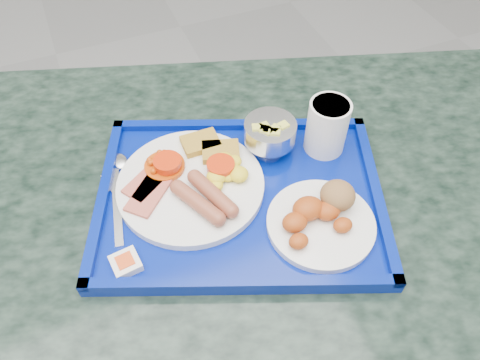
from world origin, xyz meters
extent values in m
cylinder|color=slate|center=(0.24, 0.18, 0.40)|extent=(0.12, 0.12, 0.73)
cube|color=black|center=(0.24, 0.18, 0.78)|extent=(1.49, 1.21, 0.04)
cube|color=#021784|center=(0.28, 0.21, 0.81)|extent=(0.56, 0.49, 0.02)
cube|color=#021784|center=(0.34, 0.36, 0.83)|extent=(0.44, 0.19, 0.01)
cube|color=#021784|center=(0.22, 0.06, 0.83)|extent=(0.44, 0.19, 0.01)
cube|color=#021784|center=(0.49, 0.13, 0.83)|extent=(0.14, 0.32, 0.01)
cube|color=#021784|center=(0.08, 0.29, 0.83)|extent=(0.14, 0.32, 0.01)
cylinder|color=white|center=(0.21, 0.26, 0.83)|extent=(0.24, 0.24, 0.01)
cube|color=#C25A4D|center=(0.15, 0.28, 0.84)|extent=(0.09, 0.08, 0.01)
cube|color=#C25A4D|center=(0.14, 0.26, 0.84)|extent=(0.09, 0.09, 0.01)
cylinder|color=#CD4908|center=(0.18, 0.31, 0.84)|extent=(0.07, 0.07, 0.01)
sphere|color=#CD4908|center=(0.20, 0.29, 0.84)|extent=(0.01, 0.01, 0.01)
sphere|color=#CD4908|center=(0.17, 0.32, 0.84)|extent=(0.01, 0.01, 0.01)
sphere|color=#CD4908|center=(0.17, 0.31, 0.84)|extent=(0.01, 0.01, 0.01)
sphere|color=#CD4908|center=(0.19, 0.32, 0.84)|extent=(0.01, 0.01, 0.01)
sphere|color=#CD4908|center=(0.16, 0.30, 0.84)|extent=(0.01, 0.01, 0.01)
sphere|color=#CD4908|center=(0.18, 0.33, 0.84)|extent=(0.01, 0.01, 0.01)
sphere|color=#CD4908|center=(0.16, 0.31, 0.84)|extent=(0.01, 0.01, 0.01)
sphere|color=#CD4908|center=(0.16, 0.32, 0.84)|extent=(0.01, 0.01, 0.01)
sphere|color=#CD4908|center=(0.20, 0.29, 0.84)|extent=(0.01, 0.01, 0.01)
sphere|color=#CD4908|center=(0.19, 0.32, 0.84)|extent=(0.01, 0.01, 0.01)
sphere|color=#CD4908|center=(0.18, 0.32, 0.84)|extent=(0.01, 0.01, 0.01)
sphere|color=#CD4908|center=(0.19, 0.33, 0.84)|extent=(0.01, 0.01, 0.01)
sphere|color=#CD4908|center=(0.17, 0.30, 0.84)|extent=(0.01, 0.01, 0.01)
sphere|color=#CD4908|center=(0.19, 0.32, 0.84)|extent=(0.01, 0.01, 0.01)
sphere|color=#CD4908|center=(0.19, 0.31, 0.84)|extent=(0.01, 0.01, 0.01)
sphere|color=#CD4908|center=(0.21, 0.29, 0.84)|extent=(0.01, 0.01, 0.01)
cube|color=#A37C28|center=(0.26, 0.33, 0.84)|extent=(0.06, 0.05, 0.01)
cube|color=#A37C28|center=(0.28, 0.30, 0.84)|extent=(0.07, 0.06, 0.01)
cylinder|color=brown|center=(0.21, 0.21, 0.85)|extent=(0.06, 0.09, 0.02)
cylinder|color=brown|center=(0.24, 0.21, 0.85)|extent=(0.05, 0.10, 0.02)
ellipsoid|color=yellow|center=(0.28, 0.28, 0.84)|extent=(0.03, 0.03, 0.02)
ellipsoid|color=yellow|center=(0.25, 0.23, 0.84)|extent=(0.02, 0.02, 0.02)
ellipsoid|color=yellow|center=(0.25, 0.24, 0.84)|extent=(0.03, 0.03, 0.02)
ellipsoid|color=yellow|center=(0.27, 0.24, 0.84)|extent=(0.02, 0.02, 0.02)
ellipsoid|color=yellow|center=(0.27, 0.25, 0.84)|extent=(0.03, 0.03, 0.02)
ellipsoid|color=yellow|center=(0.29, 0.24, 0.84)|extent=(0.03, 0.03, 0.02)
ellipsoid|color=yellow|center=(0.29, 0.25, 0.84)|extent=(0.03, 0.03, 0.02)
ellipsoid|color=yellow|center=(0.30, 0.27, 0.84)|extent=(0.02, 0.02, 0.02)
ellipsoid|color=yellow|center=(0.26, 0.26, 0.84)|extent=(0.03, 0.03, 0.02)
ellipsoid|color=yellow|center=(0.27, 0.27, 0.84)|extent=(0.02, 0.02, 0.01)
cylinder|color=#B91E04|center=(0.19, 0.30, 0.85)|extent=(0.05, 0.05, 0.01)
cylinder|color=#B91E04|center=(0.27, 0.26, 0.85)|extent=(0.05, 0.05, 0.01)
cylinder|color=white|center=(0.38, 0.11, 0.83)|extent=(0.17, 0.17, 0.01)
ellipsoid|color=#A14113|center=(0.40, 0.08, 0.84)|extent=(0.03, 0.03, 0.02)
ellipsoid|color=#A14113|center=(0.39, 0.11, 0.84)|extent=(0.04, 0.03, 0.03)
ellipsoid|color=#A14113|center=(0.36, 0.13, 0.85)|extent=(0.05, 0.04, 0.03)
ellipsoid|color=#A14113|center=(0.33, 0.11, 0.84)|extent=(0.04, 0.03, 0.03)
ellipsoid|color=#A14113|center=(0.32, 0.08, 0.84)|extent=(0.03, 0.03, 0.02)
ellipsoid|color=olive|center=(0.41, 0.13, 0.85)|extent=(0.06, 0.06, 0.04)
cylinder|color=silver|center=(0.37, 0.29, 0.82)|extent=(0.06, 0.06, 0.01)
cylinder|color=silver|center=(0.37, 0.29, 0.83)|extent=(0.02, 0.02, 0.02)
cylinder|color=silver|center=(0.37, 0.29, 0.86)|extent=(0.09, 0.09, 0.04)
cube|color=#E3E657|center=(0.36, 0.28, 0.88)|extent=(0.02, 0.02, 0.01)
cube|color=#E3E657|center=(0.36, 0.29, 0.88)|extent=(0.02, 0.02, 0.01)
cube|color=#E3E657|center=(0.35, 0.29, 0.88)|extent=(0.02, 0.02, 0.01)
cube|color=#E3E657|center=(0.36, 0.28, 0.88)|extent=(0.02, 0.02, 0.01)
cube|color=#E3E657|center=(0.39, 0.28, 0.88)|extent=(0.02, 0.02, 0.01)
cube|color=#E3E657|center=(0.37, 0.28, 0.88)|extent=(0.02, 0.02, 0.01)
cube|color=#E3E657|center=(0.37, 0.27, 0.88)|extent=(0.02, 0.02, 0.01)
cylinder|color=white|center=(0.46, 0.26, 0.87)|extent=(0.07, 0.07, 0.10)
cylinder|color=orange|center=(0.46, 0.26, 0.91)|extent=(0.06, 0.06, 0.01)
cube|color=silver|center=(0.10, 0.28, 0.82)|extent=(0.04, 0.12, 0.00)
ellipsoid|color=silver|center=(0.12, 0.36, 0.82)|extent=(0.04, 0.04, 0.01)
cube|color=silver|center=(0.09, 0.28, 0.82)|extent=(0.05, 0.19, 0.00)
cube|color=white|center=(0.08, 0.15, 0.83)|extent=(0.04, 0.04, 0.01)
cube|color=#EB4C1A|center=(0.08, 0.15, 0.83)|extent=(0.03, 0.03, 0.00)
camera|label=1|loc=(0.10, -0.22, 1.43)|focal=35.00mm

